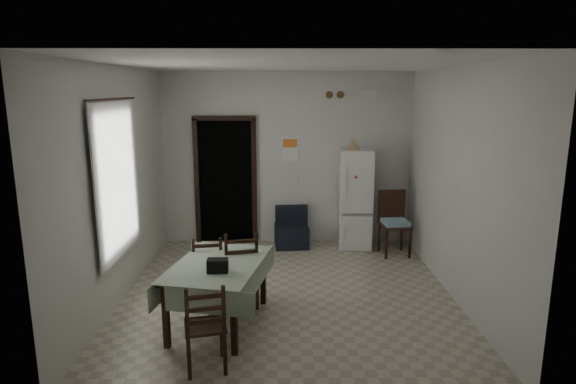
% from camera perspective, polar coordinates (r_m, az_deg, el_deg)
% --- Properties ---
extents(ground, '(4.50, 4.50, 0.00)m').
position_cam_1_polar(ground, '(6.41, 0.04, -11.95)').
color(ground, '#B5AB93').
rests_on(ground, ground).
extents(ceiling, '(4.20, 4.50, 0.02)m').
position_cam_1_polar(ceiling, '(5.86, 0.05, 14.92)').
color(ceiling, white).
rests_on(ceiling, ground).
extents(wall_back, '(4.20, 0.02, 2.90)m').
position_cam_1_polar(wall_back, '(8.19, -0.11, 3.94)').
color(wall_back, silver).
rests_on(wall_back, ground).
extents(wall_front, '(4.20, 0.02, 2.90)m').
position_cam_1_polar(wall_front, '(3.79, 0.38, -5.78)').
color(wall_front, silver).
rests_on(wall_front, ground).
extents(wall_left, '(0.02, 4.50, 2.90)m').
position_cam_1_polar(wall_left, '(6.31, -19.40, 0.79)').
color(wall_left, silver).
rests_on(wall_left, ground).
extents(wall_right, '(0.02, 4.50, 2.90)m').
position_cam_1_polar(wall_right, '(6.35, 19.37, 0.85)').
color(wall_right, silver).
rests_on(wall_right, ground).
extents(doorway, '(1.06, 0.52, 2.22)m').
position_cam_1_polar(doorway, '(8.51, -7.21, 1.50)').
color(doorway, black).
rests_on(doorway, ground).
extents(window_recess, '(0.10, 1.20, 1.60)m').
position_cam_1_polar(window_recess, '(6.12, -20.50, 1.33)').
color(window_recess, silver).
rests_on(window_recess, ground).
extents(curtain, '(0.02, 1.45, 1.85)m').
position_cam_1_polar(curtain, '(6.08, -19.53, 1.34)').
color(curtain, silver).
rests_on(curtain, ground).
extents(curtain_rod, '(0.02, 1.60, 0.02)m').
position_cam_1_polar(curtain_rod, '(5.99, -20.09, 10.31)').
color(curtain_rod, black).
rests_on(curtain_rod, ground).
extents(calendar, '(0.28, 0.02, 0.40)m').
position_cam_1_polar(calendar, '(8.15, 0.24, 5.11)').
color(calendar, white).
rests_on(calendar, ground).
extents(calendar_image, '(0.24, 0.01, 0.14)m').
position_cam_1_polar(calendar_image, '(8.14, 0.24, 5.81)').
color(calendar_image, orange).
rests_on(calendar_image, ground).
extents(light_switch, '(0.08, 0.02, 0.12)m').
position_cam_1_polar(light_switch, '(8.23, 0.94, 1.52)').
color(light_switch, beige).
rests_on(light_switch, ground).
extents(vent_left, '(0.12, 0.03, 0.12)m').
position_cam_1_polar(vent_left, '(8.12, 4.93, 11.41)').
color(vent_left, brown).
rests_on(vent_left, ground).
extents(vent_right, '(0.12, 0.03, 0.12)m').
position_cam_1_polar(vent_right, '(8.14, 6.22, 11.38)').
color(vent_right, brown).
rests_on(vent_right, ground).
extents(emergency_light, '(0.25, 0.07, 0.09)m').
position_cam_1_polar(emergency_light, '(8.19, 9.58, 11.50)').
color(emergency_light, white).
rests_on(emergency_light, ground).
extents(fridge, '(0.57, 0.57, 1.65)m').
position_cam_1_polar(fridge, '(8.07, 7.98, -0.81)').
color(fridge, white).
rests_on(fridge, ground).
extents(tan_cone, '(0.24, 0.24, 0.19)m').
position_cam_1_polar(tan_cone, '(7.82, 7.72, 5.62)').
color(tan_cone, tan).
rests_on(tan_cone, fridge).
extents(navy_seat, '(0.59, 0.58, 0.67)m').
position_cam_1_polar(navy_seat, '(8.11, 0.43, -4.22)').
color(navy_seat, black).
rests_on(navy_seat, ground).
extents(corner_chair, '(0.49, 0.49, 1.02)m').
position_cam_1_polar(corner_chair, '(7.85, 12.57, -3.72)').
color(corner_chair, black).
rests_on(corner_chair, ground).
extents(dining_table, '(1.18, 1.55, 0.72)m').
position_cam_1_polar(dining_table, '(5.57, -8.17, -11.84)').
color(dining_table, '#9AAD94').
rests_on(dining_table, ground).
extents(black_bag, '(0.22, 0.14, 0.14)m').
position_cam_1_polar(black_bag, '(5.17, -8.34, -8.62)').
color(black_bag, black).
rests_on(black_bag, dining_table).
extents(dining_chair_far_left, '(0.43, 0.43, 0.87)m').
position_cam_1_polar(dining_chair_far_left, '(6.11, -9.49, -8.93)').
color(dining_chair_far_left, black).
rests_on(dining_chair_far_left, ground).
extents(dining_chair_far_right, '(0.50, 0.50, 0.97)m').
position_cam_1_polar(dining_chair_far_right, '(5.95, -5.72, -8.88)').
color(dining_chair_far_right, black).
rests_on(dining_chair_far_right, ground).
extents(dining_chair_near_head, '(0.46, 0.46, 0.89)m').
position_cam_1_polar(dining_chair_near_head, '(4.75, -9.80, -15.23)').
color(dining_chair_near_head, black).
rests_on(dining_chair_near_head, ground).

